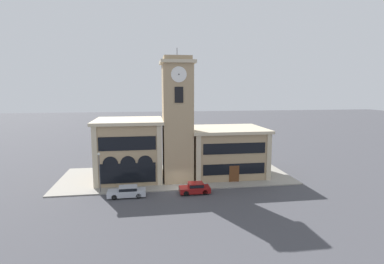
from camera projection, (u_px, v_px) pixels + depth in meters
name	position (u px, v px, depth m)	size (l,w,h in m)	color
ground_plane	(181.00, 191.00, 40.85)	(300.00, 300.00, 0.00)	#424247
sidewalk_kerb	(176.00, 176.00, 47.63)	(35.70, 13.87, 0.15)	gray
clock_tower	(178.00, 120.00, 44.07)	(4.98, 4.98, 19.61)	tan
town_hall_left_wing	(130.00, 149.00, 46.11)	(10.23, 10.08, 9.22)	tan
town_hall_right_wing	(226.00, 151.00, 48.53)	(12.11, 10.08, 7.62)	tan
parked_car_near	(127.00, 191.00, 38.42)	(4.86, 1.90, 1.40)	#B2B7C1
parked_car_mid	(195.00, 188.00, 39.74)	(4.08, 1.94, 1.45)	maroon
street_lamp	(99.00, 166.00, 39.27)	(0.36, 0.36, 5.40)	#4C4C51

